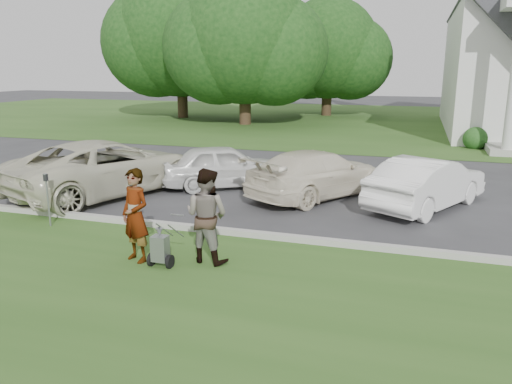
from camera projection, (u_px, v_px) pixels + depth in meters
The scene contains 16 objects.
ground at pixel (264, 248), 10.42m from camera, with size 120.00×120.00×0.00m, color #333335.
grass_strip at pixel (207, 313), 7.65m from camera, with size 80.00×7.00×0.01m, color #2E521C.
church_lawn at pixel (375, 121), 35.36m from camera, with size 80.00×30.00×0.01m, color #2E521C.
curb at pixel (271, 236), 10.91m from camera, with size 80.00×0.18×0.15m, color #9E9E93.
tree_left at pixel (245, 44), 31.87m from camera, with size 10.63×8.40×9.71m.
tree_far at pixel (180, 39), 36.28m from camera, with size 11.64×9.20×10.73m.
tree_back at pixel (328, 53), 38.16m from camera, with size 9.61×7.60×8.89m.
striping_cart at pixel (160, 249), 9.33m from camera, with size 0.45×0.89×0.83m.
person_left at pixel (135, 216), 9.50m from camera, with size 0.66×0.44×1.82m, color #999999.
person_right at pixel (207, 216), 9.48m from camera, with size 0.89×0.69×1.83m, color #999999.
parking_meter_near at pixel (133, 201), 11.01m from camera, with size 0.09×0.08×1.26m.
parking_meter_far at pixel (47, 193), 11.63m from camera, with size 0.09×0.08×1.29m.
car_a at pixel (107, 167), 14.70m from camera, with size 2.69×5.83×1.62m, color beige.
car_b at pixel (225, 166), 15.59m from camera, with size 1.59×3.96×1.35m, color white.
car_c at pixel (318, 174), 14.44m from camera, with size 1.91×4.69×1.36m, color #EDE4C9.
car_d at pixel (427, 183), 13.24m from camera, with size 1.45×4.17×1.37m, color white.
Camera 1 is at (2.85, -9.40, 3.66)m, focal length 35.00 mm.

